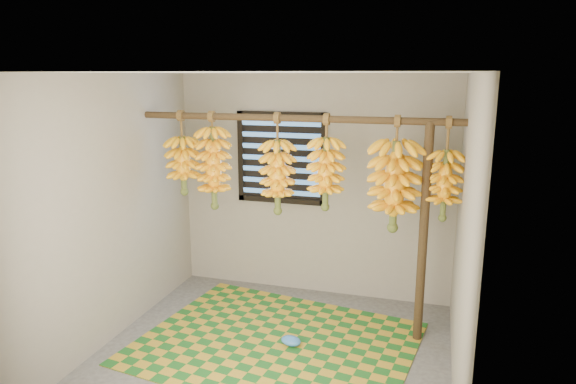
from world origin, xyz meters
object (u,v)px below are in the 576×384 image
(banana_bunch_e, at_px, (394,186))
(banana_bunch_f, at_px, (445,185))
(support_post, at_px, (423,236))
(woven_mat, at_px, (276,343))
(banana_bunch_a, at_px, (183,165))
(banana_bunch_c, at_px, (278,177))
(banana_bunch_b, at_px, (214,168))
(plastic_bag, at_px, (291,341))
(banana_bunch_d, at_px, (326,174))

(banana_bunch_e, relative_size, banana_bunch_f, 1.14)
(support_post, bearing_deg, woven_mat, -159.86)
(support_post, relative_size, banana_bunch_a, 2.43)
(banana_bunch_c, distance_m, banana_bunch_e, 1.08)
(support_post, xyz_separation_m, banana_bunch_b, (-2.00, 0.00, 0.50))
(banana_bunch_c, height_order, banana_bunch_f, same)
(banana_bunch_f, bearing_deg, banana_bunch_b, 180.00)
(plastic_bag, height_order, banana_bunch_b, banana_bunch_b)
(plastic_bag, xyz_separation_m, banana_bunch_a, (-1.24, 0.45, 1.46))
(banana_bunch_d, bearing_deg, banana_bunch_e, -0.00)
(support_post, relative_size, banana_bunch_c, 2.11)
(support_post, height_order, banana_bunch_b, banana_bunch_b)
(woven_mat, height_order, banana_bunch_f, banana_bunch_f)
(banana_bunch_c, bearing_deg, banana_bunch_d, 0.00)
(banana_bunch_e, bearing_deg, plastic_bag, -151.09)
(support_post, height_order, banana_bunch_d, banana_bunch_d)
(banana_bunch_b, xyz_separation_m, banana_bunch_f, (2.15, 0.00, -0.04))
(support_post, distance_m, banana_bunch_c, 1.42)
(banana_bunch_c, relative_size, banana_bunch_d, 1.08)
(banana_bunch_d, relative_size, banana_bunch_f, 0.98)
(banana_bunch_a, bearing_deg, banana_bunch_f, 0.00)
(banana_bunch_f, bearing_deg, banana_bunch_a, 180.00)
(woven_mat, distance_m, banana_bunch_c, 1.52)
(banana_bunch_c, bearing_deg, banana_bunch_e, -0.00)
(banana_bunch_a, distance_m, banana_bunch_f, 2.47)
(banana_bunch_a, distance_m, banana_bunch_e, 2.05)
(banana_bunch_a, xyz_separation_m, banana_bunch_f, (2.47, 0.00, -0.05))
(support_post, bearing_deg, plastic_bag, -157.47)
(plastic_bag, relative_size, banana_bunch_d, 0.22)
(woven_mat, bearing_deg, banana_bunch_e, 25.19)
(woven_mat, bearing_deg, banana_bunch_d, 53.07)
(banana_bunch_d, bearing_deg, banana_bunch_b, 180.00)
(woven_mat, xyz_separation_m, plastic_bag, (0.14, -0.00, 0.04))
(support_post, relative_size, banana_bunch_f, 2.23)
(woven_mat, height_order, banana_bunch_a, banana_bunch_a)
(support_post, xyz_separation_m, banana_bunch_e, (-0.27, -0.00, 0.43))
(plastic_bag, distance_m, banana_bunch_c, 1.50)
(banana_bunch_c, height_order, banana_bunch_d, same)
(banana_bunch_c, bearing_deg, woven_mat, -74.95)
(woven_mat, height_order, banana_bunch_d, banana_bunch_d)
(woven_mat, distance_m, banana_bunch_e, 1.77)
(banana_bunch_e, bearing_deg, woven_mat, -154.81)
(banana_bunch_e, height_order, banana_bunch_f, same)
(plastic_bag, xyz_separation_m, banana_bunch_e, (0.81, 0.45, 1.38))
(woven_mat, xyz_separation_m, banana_bunch_c, (-0.12, 0.45, 1.45))
(woven_mat, relative_size, banana_bunch_c, 2.52)
(banana_bunch_c, bearing_deg, banana_bunch_f, 0.00)
(plastic_bag, height_order, banana_bunch_e, banana_bunch_e)
(banana_bunch_d, bearing_deg, plastic_bag, -113.61)
(banana_bunch_a, bearing_deg, plastic_bag, -19.96)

